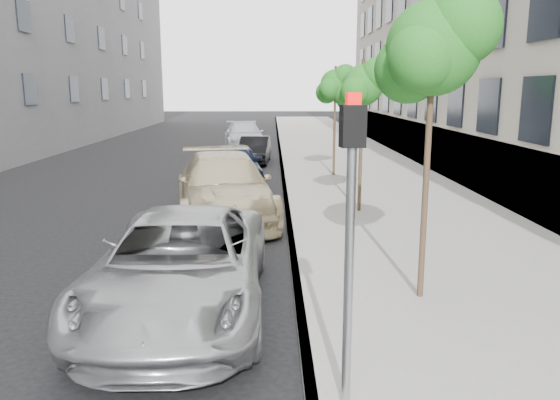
{
  "coord_description": "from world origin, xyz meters",
  "views": [
    {
      "loc": [
        0.73,
        -7.07,
        3.54
      ],
      "look_at": [
        0.88,
        2.88,
        1.5
      ],
      "focal_mm": 35.0,
      "sensor_mm": 36.0,
      "label": 1
    }
  ],
  "objects_px": {
    "tree_far": "(336,85)",
    "suv": "(224,187)",
    "tree_mid": "(364,86)",
    "sedan_rear": "(244,136)",
    "tree_near": "(435,48)",
    "sedan_black": "(255,150)",
    "signal_pole": "(350,218)",
    "minivan": "(181,265)",
    "sedan_blue": "(236,163)"
  },
  "relations": [
    {
      "from": "tree_mid",
      "to": "sedan_blue",
      "type": "distance_m",
      "value": 7.34
    },
    {
      "from": "tree_near",
      "to": "sedan_blue",
      "type": "distance_m",
      "value": 13.09
    },
    {
      "from": "suv",
      "to": "sedan_rear",
      "type": "xyz_separation_m",
      "value": [
        -0.32,
        17.75,
        -0.1
      ]
    },
    {
      "from": "minivan",
      "to": "sedan_black",
      "type": "xyz_separation_m",
      "value": [
        0.62,
        17.82,
        -0.15
      ]
    },
    {
      "from": "suv",
      "to": "sedan_blue",
      "type": "distance_m",
      "value": 5.83
    },
    {
      "from": "minivan",
      "to": "sedan_black",
      "type": "distance_m",
      "value": 17.83
    },
    {
      "from": "minivan",
      "to": "sedan_blue",
      "type": "relative_size",
      "value": 1.3
    },
    {
      "from": "tree_far",
      "to": "sedan_blue",
      "type": "relative_size",
      "value": 0.99
    },
    {
      "from": "signal_pole",
      "to": "suv",
      "type": "relative_size",
      "value": 0.55
    },
    {
      "from": "tree_mid",
      "to": "sedan_black",
      "type": "distance_m",
      "value": 11.91
    },
    {
      "from": "minivan",
      "to": "sedan_blue",
      "type": "distance_m",
      "value": 12.31
    },
    {
      "from": "minivan",
      "to": "sedan_blue",
      "type": "bearing_deg",
      "value": 89.44
    },
    {
      "from": "tree_mid",
      "to": "sedan_black",
      "type": "xyz_separation_m",
      "value": [
        -3.33,
        11.05,
        -2.98
      ]
    },
    {
      "from": "signal_pole",
      "to": "sedan_blue",
      "type": "relative_size",
      "value": 0.77
    },
    {
      "from": "suv",
      "to": "minivan",
      "type": "bearing_deg",
      "value": -101.02
    },
    {
      "from": "tree_far",
      "to": "suv",
      "type": "bearing_deg",
      "value": -119.37
    },
    {
      "from": "tree_far",
      "to": "sedan_black",
      "type": "distance_m",
      "value": 6.4
    },
    {
      "from": "tree_far",
      "to": "minivan",
      "type": "distance_m",
      "value": 14.14
    },
    {
      "from": "signal_pole",
      "to": "sedan_rear",
      "type": "relative_size",
      "value": 0.62
    },
    {
      "from": "tree_near",
      "to": "suv",
      "type": "relative_size",
      "value": 0.8
    },
    {
      "from": "suv",
      "to": "tree_mid",
      "type": "bearing_deg",
      "value": -5.54
    },
    {
      "from": "tree_far",
      "to": "sedan_rear",
      "type": "relative_size",
      "value": 0.8
    },
    {
      "from": "tree_mid",
      "to": "sedan_rear",
      "type": "relative_size",
      "value": 0.78
    },
    {
      "from": "sedan_black",
      "to": "tree_far",
      "type": "bearing_deg",
      "value": -50.41
    },
    {
      "from": "suv",
      "to": "sedan_rear",
      "type": "height_order",
      "value": "suv"
    },
    {
      "from": "signal_pole",
      "to": "tree_near",
      "type": "bearing_deg",
      "value": 54.2
    },
    {
      "from": "suv",
      "to": "sedan_black",
      "type": "distance_m",
      "value": 11.35
    },
    {
      "from": "tree_near",
      "to": "suv",
      "type": "height_order",
      "value": "tree_near"
    },
    {
      "from": "tree_mid",
      "to": "suv",
      "type": "xyz_separation_m",
      "value": [
        -3.82,
        -0.29,
        -2.73
      ]
    },
    {
      "from": "suv",
      "to": "tree_near",
      "type": "bearing_deg",
      "value": -68.27
    },
    {
      "from": "signal_pole",
      "to": "minivan",
      "type": "relative_size",
      "value": 0.59
    },
    {
      "from": "tree_mid",
      "to": "sedan_black",
      "type": "height_order",
      "value": "tree_mid"
    },
    {
      "from": "tree_mid",
      "to": "signal_pole",
      "type": "xyz_separation_m",
      "value": [
        -1.69,
        -9.63,
        -1.38
      ]
    },
    {
      "from": "signal_pole",
      "to": "minivan",
      "type": "distance_m",
      "value": 3.92
    },
    {
      "from": "tree_mid",
      "to": "signal_pole",
      "type": "distance_m",
      "value": 9.87
    },
    {
      "from": "tree_far",
      "to": "suv",
      "type": "distance_m",
      "value": 8.28
    },
    {
      "from": "minivan",
      "to": "signal_pole",
      "type": "bearing_deg",
      "value": -51.86
    },
    {
      "from": "sedan_blue",
      "to": "sedan_black",
      "type": "distance_m",
      "value": 5.54
    },
    {
      "from": "sedan_blue",
      "to": "sedan_black",
      "type": "height_order",
      "value": "sedan_blue"
    },
    {
      "from": "signal_pole",
      "to": "sedan_rear",
      "type": "xyz_separation_m",
      "value": [
        -2.45,
        27.09,
        -1.44
      ]
    },
    {
      "from": "suv",
      "to": "sedan_blue",
      "type": "relative_size",
      "value": 1.39
    },
    {
      "from": "tree_near",
      "to": "sedan_blue",
      "type": "height_order",
      "value": "tree_near"
    },
    {
      "from": "suv",
      "to": "sedan_rear",
      "type": "distance_m",
      "value": 17.76
    },
    {
      "from": "signal_pole",
      "to": "sedan_black",
      "type": "distance_m",
      "value": 20.8
    },
    {
      "from": "tree_mid",
      "to": "sedan_rear",
      "type": "height_order",
      "value": "tree_mid"
    },
    {
      "from": "tree_mid",
      "to": "sedan_rear",
      "type": "distance_m",
      "value": 18.17
    },
    {
      "from": "suv",
      "to": "sedan_black",
      "type": "relative_size",
      "value": 1.57
    },
    {
      "from": "sedan_black",
      "to": "sedan_rear",
      "type": "xyz_separation_m",
      "value": [
        -0.82,
        6.42,
        0.15
      ]
    },
    {
      "from": "tree_near",
      "to": "minivan",
      "type": "xyz_separation_m",
      "value": [
        -3.95,
        -0.27,
        -3.35
      ]
    },
    {
      "from": "minivan",
      "to": "sedan_black",
      "type": "height_order",
      "value": "minivan"
    }
  ]
}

